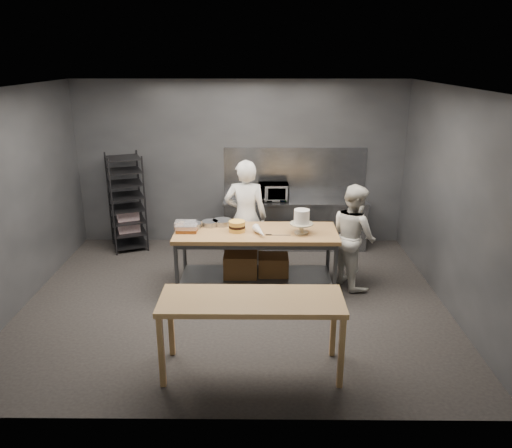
% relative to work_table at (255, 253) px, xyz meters
% --- Properties ---
extents(ground, '(6.00, 6.00, 0.00)m').
position_rel_work_table_xyz_m(ground, '(-0.30, -0.43, -0.57)').
color(ground, black).
rests_on(ground, ground).
extents(back_wall, '(6.00, 0.04, 3.00)m').
position_rel_work_table_xyz_m(back_wall, '(-0.30, 2.07, 0.93)').
color(back_wall, '#4C4F54').
rests_on(back_wall, ground).
extents(work_table, '(2.40, 0.90, 0.92)m').
position_rel_work_table_xyz_m(work_table, '(0.00, 0.00, 0.00)').
color(work_table, olive).
rests_on(work_table, ground).
extents(near_counter, '(2.00, 0.70, 0.90)m').
position_rel_work_table_xyz_m(near_counter, '(-0.02, -2.11, 0.24)').
color(near_counter, olive).
rests_on(near_counter, ground).
extents(back_counter, '(2.60, 0.60, 0.90)m').
position_rel_work_table_xyz_m(back_counter, '(0.70, 1.75, -0.12)').
color(back_counter, slate).
rests_on(back_counter, ground).
extents(splashback_panel, '(2.60, 0.02, 0.90)m').
position_rel_work_table_xyz_m(splashback_panel, '(0.70, 2.05, 0.78)').
color(splashback_panel, slate).
rests_on(splashback_panel, back_counter).
extents(speed_rack, '(0.80, 0.83, 1.75)m').
position_rel_work_table_xyz_m(speed_rack, '(-2.34, 1.67, 0.28)').
color(speed_rack, black).
rests_on(speed_rack, ground).
extents(chef_behind, '(0.71, 0.49, 1.86)m').
position_rel_work_table_xyz_m(chef_behind, '(-0.16, 0.63, 0.36)').
color(chef_behind, white).
rests_on(chef_behind, ground).
extents(chef_right, '(0.86, 0.95, 1.60)m').
position_rel_work_table_xyz_m(chef_right, '(1.49, 0.14, 0.23)').
color(chef_right, silver).
rests_on(chef_right, ground).
extents(microwave, '(0.54, 0.37, 0.30)m').
position_rel_work_table_xyz_m(microwave, '(0.31, 1.75, 0.48)').
color(microwave, black).
rests_on(microwave, back_counter).
extents(frosted_cake_stand, '(0.34, 0.34, 0.36)m').
position_rel_work_table_xyz_m(frosted_cake_stand, '(0.67, -0.09, 0.57)').
color(frosted_cake_stand, '#B9B094').
rests_on(frosted_cake_stand, work_table).
extents(layer_cake, '(0.24, 0.24, 0.16)m').
position_rel_work_table_xyz_m(layer_cake, '(-0.27, -0.01, 0.43)').
color(layer_cake, gold).
rests_on(layer_cake, work_table).
extents(cake_pans, '(0.72, 0.44, 0.07)m').
position_rel_work_table_xyz_m(cake_pans, '(-0.71, 0.23, 0.39)').
color(cake_pans, gray).
rests_on(cake_pans, work_table).
extents(piping_bag, '(0.24, 0.40, 0.12)m').
position_rel_work_table_xyz_m(piping_bag, '(0.07, -0.19, 0.41)').
color(piping_bag, silver).
rests_on(piping_bag, work_table).
extents(offset_spatula, '(0.36, 0.02, 0.02)m').
position_rel_work_table_xyz_m(offset_spatula, '(0.28, -0.18, 0.35)').
color(offset_spatula, slate).
rests_on(offset_spatula, work_table).
extents(pastry_clamshells, '(0.35, 0.37, 0.11)m').
position_rel_work_table_xyz_m(pastry_clamshells, '(-1.03, 0.04, 0.40)').
color(pastry_clamshells, brown).
rests_on(pastry_clamshells, work_table).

